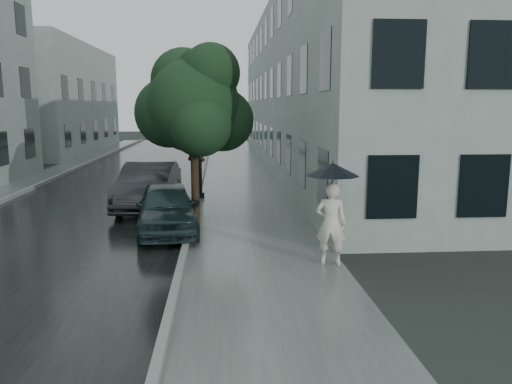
{
  "coord_description": "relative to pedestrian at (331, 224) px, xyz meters",
  "views": [
    {
      "loc": [
        -0.71,
        -9.72,
        3.47
      ],
      "look_at": [
        0.2,
        2.76,
        1.3
      ],
      "focal_mm": 35.0,
      "sensor_mm": 36.0,
      "label": 1
    }
  ],
  "objects": [
    {
      "name": "lamp_post",
      "position": [
        -3.31,
        8.38,
        1.82
      ],
      "size": [
        0.85,
        0.35,
        4.76
      ],
      "rotation": [
        0.0,
        0.0,
        -0.09
      ],
      "color": "black",
      "rests_on": "ground"
    },
    {
      "name": "kerb_far",
      "position": [
        -10.27,
        11.25,
        -0.85
      ],
      "size": [
        0.15,
        60.0,
        0.15
      ],
      "primitive_type": "cube",
      "color": "slate",
      "rests_on": "ground"
    },
    {
      "name": "car_near",
      "position": [
        -3.9,
        3.21,
        -0.24
      ],
      "size": [
        2.08,
        4.14,
        1.35
      ],
      "primitive_type": "imported",
      "rotation": [
        0.0,
        0.0,
        0.12
      ],
      "color": "#1C2C2F",
      "rests_on": "ground"
    },
    {
      "name": "kerb_near",
      "position": [
        -3.27,
        11.25,
        -0.85
      ],
      "size": [
        0.15,
        60.0,
        0.15
      ],
      "primitive_type": "cube",
      "color": "slate",
      "rests_on": "ground"
    },
    {
      "name": "asphalt_road",
      "position": [
        -6.78,
        11.25,
        -0.92
      ],
      "size": [
        6.85,
        60.0,
        0.0
      ],
      "primitive_type": "cube",
      "color": "black",
      "rests_on": "ground"
    },
    {
      "name": "building_near",
      "position": [
        3.77,
        18.75,
        3.58
      ],
      "size": [
        7.02,
        36.0,
        9.0
      ],
      "color": "#919E99",
      "rests_on": "ground"
    },
    {
      "name": "sidewalk",
      "position": [
        -1.45,
        11.25,
        -0.92
      ],
      "size": [
        3.5,
        60.0,
        0.01
      ],
      "primitive_type": "cube",
      "color": "slate",
      "rests_on": "ground"
    },
    {
      "name": "car_far",
      "position": [
        -4.84,
        6.6,
        -0.14
      ],
      "size": [
        1.87,
        4.77,
        1.55
      ],
      "primitive_type": "imported",
      "rotation": [
        0.0,
        0.0,
        -0.05
      ],
      "color": "#272A2D",
      "rests_on": "ground"
    },
    {
      "name": "building_far_b",
      "position": [
        -15.47,
        29.25,
        3.08
      ],
      "size": [
        7.02,
        18.0,
        8.0
      ],
      "color": "#919E99",
      "rests_on": "ground"
    },
    {
      "name": "street_tree",
      "position": [
        -3.15,
        4.42,
        2.58
      ],
      "size": [
        3.55,
        3.22,
        5.24
      ],
      "color": "#332619",
      "rests_on": "ground"
    },
    {
      "name": "ground",
      "position": [
        -1.7,
        -0.75,
        -0.92
      ],
      "size": [
        120.0,
        120.0,
        0.0
      ],
      "primitive_type": "plane",
      "color": "black",
      "rests_on": "ground"
    },
    {
      "name": "pedestrian",
      "position": [
        0.0,
        0.0,
        0.0
      ],
      "size": [
        0.76,
        0.59,
        1.83
      ],
      "primitive_type": "imported",
      "rotation": [
        0.0,
        0.0,
        2.88
      ],
      "color": "beige",
      "rests_on": "sidewalk"
    },
    {
      "name": "sidewalk_far",
      "position": [
        -11.2,
        11.25,
        -0.92
      ],
      "size": [
        1.7,
        60.0,
        0.01
      ],
      "primitive_type": "cube",
      "color": "#4C5451",
      "rests_on": "ground"
    },
    {
      "name": "umbrella",
      "position": [
        -0.0,
        -0.04,
        1.2
      ],
      "size": [
        1.29,
        1.29,
        1.38
      ],
      "rotation": [
        0.0,
        0.0,
        -0.11
      ],
      "color": "black",
      "rests_on": "ground"
    }
  ]
}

